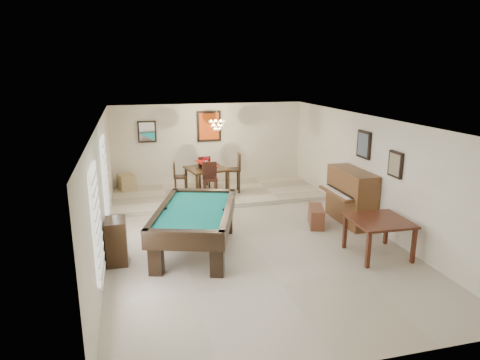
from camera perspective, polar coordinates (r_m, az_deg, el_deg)
name	(u,v)px	position (r m, az deg, el deg)	size (l,w,h in m)	color
ground_plane	(247,236)	(9.70, 0.89, -7.52)	(6.00, 9.00, 0.02)	beige
wall_back	(209,145)	(13.57, -4.14, 4.66)	(6.00, 0.04, 2.60)	silver
wall_front	(347,273)	(5.34, 14.14, -11.98)	(6.00, 0.04, 2.60)	silver
wall_left	(103,190)	(8.99, -17.85, -1.23)	(0.04, 9.00, 2.60)	silver
wall_right	(370,172)	(10.46, 16.98, 1.03)	(0.04, 9.00, 2.60)	silver
ceiling	(247,120)	(9.04, 0.96, 7.98)	(6.00, 9.00, 0.04)	white
dining_step	(218,194)	(12.66, -3.00, -1.82)	(6.00, 2.50, 0.12)	beige
window_left_front	(97,222)	(6.86, -18.57, -5.31)	(0.06, 1.00, 1.70)	white
window_left_rear	(105,178)	(9.54, -17.54, 0.32)	(0.06, 1.00, 1.70)	white
pool_table	(195,230)	(8.84, -5.97, -6.68)	(1.45, 2.68, 0.89)	black
square_table	(378,237)	(9.05, 17.92, -7.29)	(1.10, 1.10, 0.76)	#38180E
upright_piano	(345,197)	(10.62, 13.88, -2.19)	(0.87, 1.56, 1.30)	brown
piano_bench	(316,216)	(10.40, 10.11, -4.80)	(0.32, 0.82, 0.45)	brown
apothecary_chest	(116,241)	(8.62, -16.15, -7.85)	(0.39, 0.58, 0.87)	black
dining_table	(207,179)	(12.37, -4.46, 0.17)	(1.07, 1.07, 0.89)	black
flower_vase	(206,160)	(12.24, -4.51, 2.66)	(0.12, 0.12, 0.21)	#B30F26
dining_chair_south	(210,182)	(11.65, -4.00, -0.30)	(0.39, 0.39, 1.06)	black
dining_chair_north	(203,171)	(13.05, -4.92, 1.15)	(0.36, 0.36, 0.98)	black
dining_chair_west	(180,179)	(12.23, -7.96, 0.07)	(0.36, 0.36, 0.96)	black
dining_chair_east	(233,173)	(12.49, -1.00, 0.99)	(0.43, 0.43, 1.16)	black
corner_bench	(126,182)	(13.23, -14.94, -0.27)	(0.41, 0.52, 0.47)	tan
chandelier	(217,121)	(12.18, -3.09, 7.81)	(0.44, 0.44, 0.60)	#FFE5B2
back_painting	(209,126)	(13.44, -4.15, 7.15)	(0.75, 0.06, 0.95)	#D84C14
back_mirror	(147,132)	(13.25, -12.30, 6.31)	(0.55, 0.06, 0.65)	white
right_picture_upper	(364,145)	(10.58, 16.20, 4.55)	(0.06, 0.55, 0.65)	slate
right_picture_lower	(396,164)	(9.54, 20.03, 1.96)	(0.06, 0.45, 0.55)	gray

